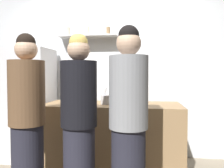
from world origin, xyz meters
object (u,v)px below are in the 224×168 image
person_brown_jacket (27,121)px  baking_pan (119,100)px  person_blonde (79,122)px  refrigerator (29,104)px  wine_bottle_green_glass (140,94)px  utensil_holder (105,100)px  person_grey_hoodie (128,123)px  water_bottle_plastic (74,97)px  wine_bottle_pale_glass (129,95)px

person_brown_jacket → baking_pan: bearing=-38.8°
baking_pan → person_blonde: 0.95m
person_brown_jacket → person_blonde: bearing=-85.9°
refrigerator → wine_bottle_green_glass: refrigerator is taller
utensil_holder → wine_bottle_green_glass: (0.44, 0.19, 0.05)m
utensil_holder → person_grey_hoodie: bearing=-66.4°
utensil_holder → person_blonde: person_blonde is taller
refrigerator → person_brown_jacket: 1.25m
wine_bottle_green_glass → utensil_holder: bearing=-156.5°
water_bottle_plastic → person_blonde: bearing=-68.6°
wine_bottle_green_glass → person_blonde: (-0.57, -0.88, -0.19)m
person_blonde → wine_bottle_pale_glass: bearing=34.3°
wine_bottle_pale_glass → person_brown_jacket: person_brown_jacket is taller
baking_pan → water_bottle_plastic: bearing=-155.0°
wine_bottle_pale_glass → person_grey_hoodie: size_ratio=0.18×
wine_bottle_pale_glass → person_blonde: person_blonde is taller
utensil_holder → person_blonde: size_ratio=0.13×
baking_pan → person_blonde: bearing=-107.0°
utensil_holder → water_bottle_plastic: size_ratio=0.98×
baking_pan → wine_bottle_green_glass: 0.30m
wine_bottle_pale_glass → person_grey_hoodie: person_grey_hoodie is taller
wine_bottle_green_glass → person_blonde: person_blonde is taller
refrigerator → person_brown_jacket: bearing=-62.2°
refrigerator → water_bottle_plastic: (0.83, -0.43, 0.16)m
water_bottle_plastic → person_grey_hoodie: 1.05m
person_blonde → wine_bottle_green_glass: bearing=33.2°
baking_pan → person_brown_jacket: person_brown_jacket is taller
baking_pan → water_bottle_plastic: (-0.53, -0.25, 0.07)m
utensil_holder → person_blonde: bearing=-100.7°
wine_bottle_green_glass → wine_bottle_pale_glass: bearing=-126.8°
water_bottle_plastic → person_brown_jacket: size_ratio=0.13×
person_grey_hoodie → water_bottle_plastic: bearing=133.8°
baking_pan → wine_bottle_pale_glass: 0.27m
refrigerator → water_bottle_plastic: bearing=-27.1°
refrigerator → person_blonde: refrigerator is taller
person_grey_hoodie → wine_bottle_pale_glass: bearing=92.4°
water_bottle_plastic → person_brown_jacket: 0.75m
water_bottle_plastic → baking_pan: bearing=25.0°
person_blonde → person_grey_hoodie: bearing=-34.8°
wine_bottle_green_glass → person_brown_jacket: (-1.07, -0.91, -0.19)m
water_bottle_plastic → person_blonde: (0.26, -0.66, -0.17)m
wine_bottle_green_glass → person_blonde: 1.07m
utensil_holder → person_brown_jacket: person_brown_jacket is taller
water_bottle_plastic → person_blonde: 0.73m
baking_pan → wine_bottle_green_glass: size_ratio=1.10×
person_blonde → water_bottle_plastic: bearing=87.3°
refrigerator → person_grey_hoodie: bearing=-36.9°
utensil_holder → person_blonde: 0.72m
refrigerator → utensil_holder: size_ratio=7.90×
wine_bottle_green_glass → person_blonde: bearing=-122.7°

